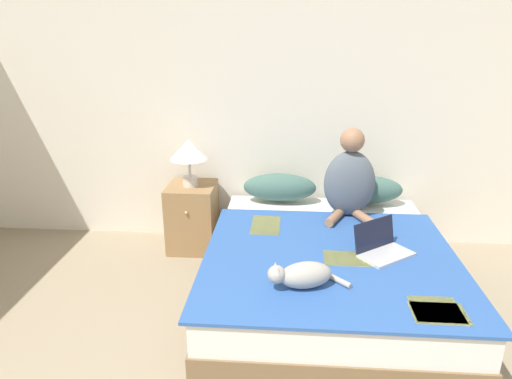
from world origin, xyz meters
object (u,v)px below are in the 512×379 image
bed (327,272)px  nightstand (193,217)px  person_sitting (350,180)px  pillow_near (280,187)px  pillow_far (365,189)px  table_lamp (189,152)px  cat_tabby (302,275)px  laptop_open (382,247)px

bed → nightstand: nightstand is taller
person_sitting → pillow_near: bearing=152.3°
pillow_far → table_lamp: 1.55m
pillow_near → pillow_far: bearing=0.0°
person_sitting → nightstand: size_ratio=1.21×
cat_tabby → nightstand: bearing=-70.9°
pillow_near → laptop_open: size_ratio=1.47×
bed → laptop_open: laptop_open is taller
pillow_near → table_lamp: (-0.77, -0.08, 0.33)m
laptop_open → table_lamp: (-1.49, 0.88, 0.40)m
cat_tabby → table_lamp: size_ratio=1.21×
pillow_near → person_sitting: 0.66m
laptop_open → nightstand: laptop_open is taller
cat_tabby → laptop_open: laptop_open is taller
person_sitting → table_lamp: bearing=170.9°
bed → nightstand: bearing=146.0°
pillow_far → nightstand: 1.54m
pillow_near → person_sitting: person_sitting is taller
person_sitting → laptop_open: (0.16, -0.67, -0.25)m
laptop_open → nightstand: 1.75m
pillow_far → person_sitting: 0.39m
cat_tabby → table_lamp: (-0.94, 1.35, 0.37)m
bed → pillow_far: bearing=66.3°
pillow_far → nightstand: (-1.51, -0.07, -0.27)m
pillow_near → table_lamp: 0.85m
nightstand → pillow_far: bearing=2.7°
pillow_far → laptop_open: (-0.02, -0.97, -0.07)m
person_sitting → nightstand: 1.42m
cat_tabby → person_sitting: bearing=-124.7°
person_sitting → table_lamp: (-1.33, 0.21, 0.15)m
pillow_near → cat_tabby: (0.17, -1.43, -0.04)m
nightstand → person_sitting: bearing=-9.5°
cat_tabby → table_lamp: table_lamp is taller
bed → nightstand: 1.38m
bed → pillow_near: (-0.37, 0.84, 0.35)m
cat_tabby → laptop_open: size_ratio=1.15×
bed → pillow_near: 0.98m
bed → table_lamp: bearing=146.4°
bed → person_sitting: (0.19, 0.55, 0.53)m
pillow_far → laptop_open: pillow_far is taller
person_sitting → pillow_far: bearing=58.8°
bed → pillow_near: size_ratio=3.10×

